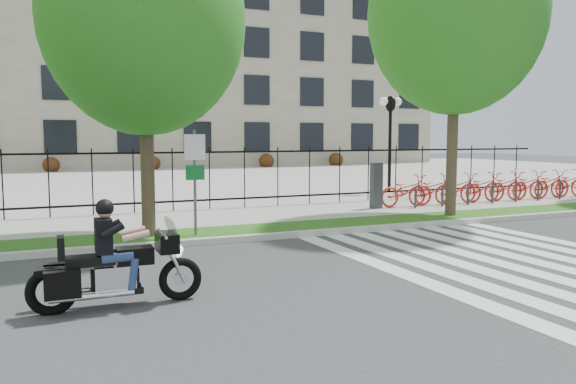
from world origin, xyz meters
name	(u,v)px	position (x,y,z in m)	size (l,w,h in m)	color
ground	(291,286)	(0.00, 0.00, 0.00)	(120.00, 120.00, 0.00)	#343436
curb	(220,240)	(0.00, 4.10, 0.07)	(60.00, 0.20, 0.15)	#B3B0A8
grass_verge	(210,234)	(0.00, 4.95, 0.07)	(60.00, 1.50, 0.15)	#1D4F13
sidewalk	(186,221)	(0.00, 7.45, 0.07)	(60.00, 3.50, 0.15)	#99978F
plaza	(114,180)	(0.00, 25.00, 0.05)	(80.00, 34.00, 0.10)	#99978F
crosswalk_stripes	(509,260)	(4.83, 0.00, 0.01)	(5.70, 8.00, 0.01)	silver
iron_fence	(173,180)	(0.00, 9.20, 1.15)	(30.00, 0.06, 2.00)	black
office_building	(84,52)	(0.00, 44.92, 9.97)	(60.00, 21.90, 20.15)	gray
lamp_post_right	(390,120)	(10.00, 12.00, 3.21)	(1.06, 0.70, 4.25)	black
street_tree_1	(144,18)	(-1.49, 4.95, 5.19)	(4.67, 4.67, 7.74)	#36281D
street_tree_2	(456,14)	(7.46, 4.95, 6.06)	(5.12, 5.12, 8.87)	#36281D
bike_share_station	(505,186)	(11.82, 7.20, 0.69)	(11.19, 0.89, 1.50)	#2D2D33
sign_pole_regulatory	(195,169)	(-0.45, 4.58, 1.74)	(0.50, 0.09, 2.50)	#59595B
motorcycle_rider	(116,264)	(-2.81, -0.07, 0.64)	(2.50, 0.73, 1.93)	black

